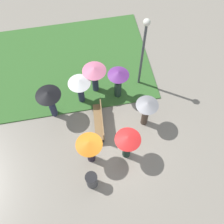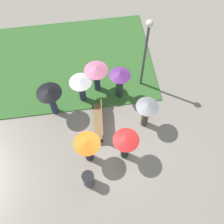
# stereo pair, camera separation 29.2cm
# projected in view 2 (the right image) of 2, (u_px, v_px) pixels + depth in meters

# --- Properties ---
(ground_plane) EXTENTS (90.00, 90.00, 0.00)m
(ground_plane) POSITION_uv_depth(u_px,v_px,m) (120.00, 149.00, 13.23)
(ground_plane) COLOR gray
(lawn_patch_near) EXTENTS (6.35, 9.00, 0.06)m
(lawn_patch_near) POSITION_uv_depth(u_px,v_px,m) (71.00, 62.00, 15.78)
(lawn_patch_near) COLOR #386B2D
(lawn_patch_near) RESTS_ON ground_plane
(park_bench) EXTENTS (1.97, 0.57, 0.90)m
(park_bench) POSITION_uv_depth(u_px,v_px,m) (100.00, 121.00, 13.44)
(park_bench) COLOR brown
(park_bench) RESTS_ON ground_plane
(lamp_post) EXTENTS (0.32, 0.32, 4.38)m
(lamp_post) POSITION_uv_depth(u_px,v_px,m) (146.00, 47.00, 12.64)
(lamp_post) COLOR #474C51
(lamp_post) RESTS_ON ground_plane
(trash_bin) EXTENTS (0.53, 0.53, 0.96)m
(trash_bin) POSITION_uv_depth(u_px,v_px,m) (89.00, 179.00, 12.02)
(trash_bin) COLOR #4C4C51
(trash_bin) RESTS_ON ground_plane
(crowd_person_white) EXTENTS (1.09, 1.09, 1.77)m
(crowd_person_white) POSITION_uv_depth(u_px,v_px,m) (81.00, 84.00, 13.43)
(crowd_person_white) COLOR #282D47
(crowd_person_white) RESTS_ON ground_plane
(crowd_person_black) EXTENTS (1.18, 1.18, 1.95)m
(crowd_person_black) POSITION_uv_depth(u_px,v_px,m) (50.00, 96.00, 12.95)
(crowd_person_black) COLOR #282D47
(crowd_person_black) RESTS_ON ground_plane
(crowd_person_orange) EXTENTS (1.13, 1.13, 1.91)m
(crowd_person_orange) POSITION_uv_depth(u_px,v_px,m) (87.00, 146.00, 11.78)
(crowd_person_orange) COLOR #2D2333
(crowd_person_orange) RESTS_ON ground_plane
(crowd_person_red) EXTENTS (1.12, 1.12, 1.96)m
(crowd_person_red) POSITION_uv_depth(u_px,v_px,m) (126.00, 143.00, 11.84)
(crowd_person_red) COLOR #1E3328
(crowd_person_red) RESTS_ON ground_plane
(crowd_person_pink) EXTENTS (1.18, 1.18, 1.83)m
(crowd_person_pink) POSITION_uv_depth(u_px,v_px,m) (96.00, 73.00, 13.70)
(crowd_person_pink) COLOR #282D47
(crowd_person_pink) RESTS_ON ground_plane
(crowd_person_grey) EXTENTS (1.03, 1.03, 1.87)m
(crowd_person_grey) POSITION_uv_depth(u_px,v_px,m) (147.00, 110.00, 12.73)
(crowd_person_grey) COLOR #47382D
(crowd_person_grey) RESTS_ON ground_plane
(crowd_person_purple) EXTENTS (1.03, 1.03, 1.99)m
(crowd_person_purple) POSITION_uv_depth(u_px,v_px,m) (120.00, 80.00, 13.51)
(crowd_person_purple) COLOR #1E3328
(crowd_person_purple) RESTS_ON ground_plane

